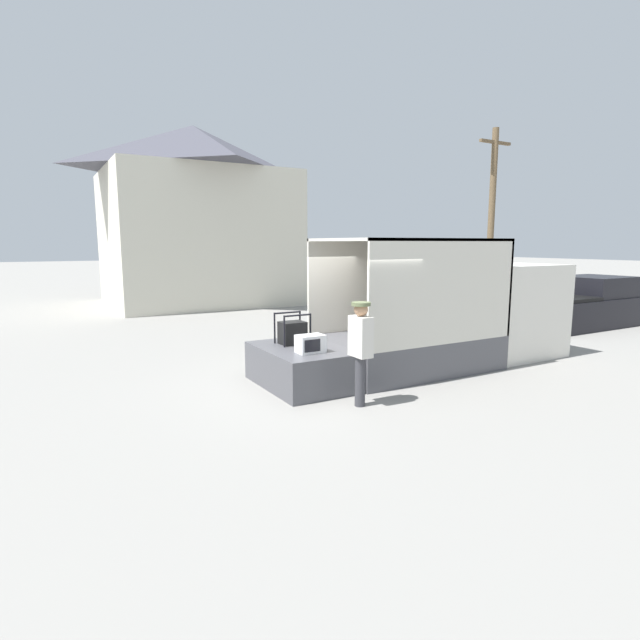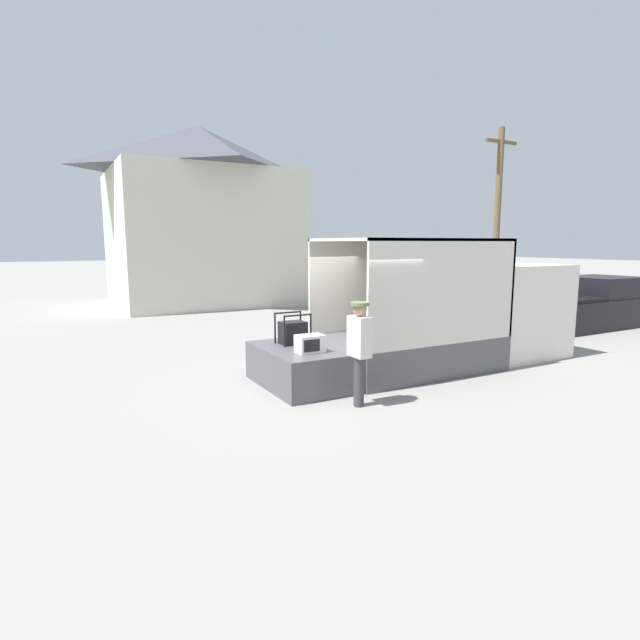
# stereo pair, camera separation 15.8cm
# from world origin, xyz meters

# --- Properties ---
(ground_plane) EXTENTS (160.00, 160.00, 0.00)m
(ground_plane) POSITION_xyz_m (0.00, 0.00, 0.00)
(ground_plane) COLOR gray
(box_truck) EXTENTS (6.20, 2.35, 2.90)m
(box_truck) POSITION_xyz_m (3.71, -0.00, 0.97)
(box_truck) COLOR silver
(box_truck) RESTS_ON ground
(tailgate_deck) EXTENTS (1.52, 2.23, 0.77)m
(tailgate_deck) POSITION_xyz_m (-0.76, 0.00, 0.38)
(tailgate_deck) COLOR #4C4C51
(tailgate_deck) RESTS_ON ground
(microwave) EXTENTS (0.51, 0.35, 0.34)m
(microwave) POSITION_xyz_m (-0.84, -0.50, 0.93)
(microwave) COLOR white
(microwave) RESTS_ON tailgate_deck
(portable_generator) EXTENTS (0.62, 0.49, 0.63)m
(portable_generator) POSITION_xyz_m (-0.75, 0.40, 1.00)
(portable_generator) COLOR black
(portable_generator) RESTS_ON tailgate_deck
(worker_person) EXTENTS (0.33, 0.44, 1.81)m
(worker_person) POSITION_xyz_m (-0.49, -1.64, 1.13)
(worker_person) COLOR #38383D
(worker_person) RESTS_ON ground
(pickup_truck_black) EXTENTS (5.02, 2.08, 1.68)m
(pickup_truck_black) POSITION_xyz_m (10.96, 1.64, 0.69)
(pickup_truck_black) COLOR black
(pickup_truck_black) RESTS_ON ground
(house_backdrop) EXTENTS (8.21, 7.77, 8.09)m
(house_backdrop) POSITION_xyz_m (1.52, 14.92, 4.12)
(house_backdrop) COLOR beige
(house_backdrop) RESTS_ON ground
(utility_pole) EXTENTS (1.80, 0.28, 7.69)m
(utility_pole) POSITION_xyz_m (12.42, 7.13, 4.00)
(utility_pole) COLOR brown
(utility_pole) RESTS_ON ground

